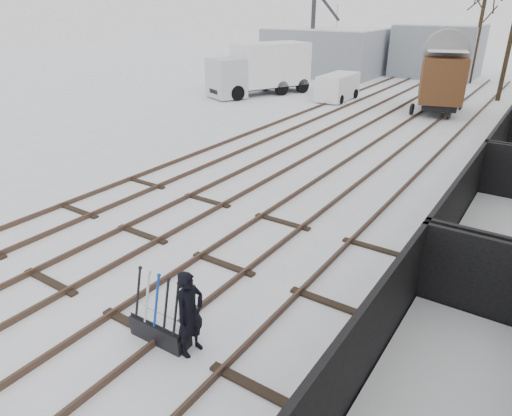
{
  "coord_description": "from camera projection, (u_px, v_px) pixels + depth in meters",
  "views": [
    {
      "loc": [
        6.36,
        -5.0,
        6.25
      ],
      "look_at": [
        0.18,
        4.27,
        1.2
      ],
      "focal_mm": 32.0,
      "sensor_mm": 36.0,
      "label": 1
    }
  ],
  "objects": [
    {
      "name": "shed_left",
      "position": [
        327.0,
        51.0,
        42.59
      ],
      "size": [
        10.0,
        8.0,
        4.1
      ],
      "color": "#8C929E",
      "rests_on": "ground"
    },
    {
      "name": "crane",
      "position": [
        313.0,
        53.0,
        40.95
      ],
      "size": [
        1.85,
        4.64,
        7.79
      ],
      "rotation": [
        0.0,
        0.0,
        -0.21
      ],
      "color": "#2B2A2F",
      "rests_on": "ground"
    },
    {
      "name": "worker",
      "position": [
        190.0,
        314.0,
        8.58
      ],
      "size": [
        0.48,
        0.68,
        1.79
      ],
      "primitive_type": "imported",
      "rotation": [
        0.0,
        0.0,
        1.49
      ],
      "color": "black",
      "rests_on": "ground"
    },
    {
      "name": "tree_far_right",
      "position": [
        511.0,
        36.0,
        29.92
      ],
      "size": [
        0.3,
        0.3,
        8.45
      ],
      "primitive_type": "cylinder",
      "color": "black",
      "rests_on": "ground"
    },
    {
      "name": "box_van_wagon",
      "position": [
        442.0,
        76.0,
        27.42
      ],
      "size": [
        3.83,
        5.44,
        3.76
      ],
      "rotation": [
        0.0,
        0.0,
        0.27
      ],
      "color": "black",
      "rests_on": "ground"
    },
    {
      "name": "panel_van",
      "position": [
        338.0,
        87.0,
        31.49
      ],
      "size": [
        1.83,
        4.0,
        1.74
      ],
      "rotation": [
        0.0,
        0.0,
        0.03
      ],
      "color": "white",
      "rests_on": "ground"
    },
    {
      "name": "tracks",
      "position": [
        372.0,
        157.0,
        19.92
      ],
      "size": [
        13.9,
        52.0,
        0.16
      ],
      "color": "black",
      "rests_on": "ground"
    },
    {
      "name": "freight_wagon_b",
      "position": [
        505.0,
        244.0,
        10.88
      ],
      "size": [
        2.51,
        6.28,
        2.56
      ],
      "color": "black",
      "rests_on": "ground"
    },
    {
      "name": "shed_right",
      "position": [
        438.0,
        51.0,
        40.99
      ],
      "size": [
        7.0,
        6.0,
        4.5
      ],
      "color": "#8C929E",
      "rests_on": "ground"
    },
    {
      "name": "ground",
      "position": [
        137.0,
        327.0,
        9.59
      ],
      "size": [
        120.0,
        120.0,
        0.0
      ],
      "primitive_type": "plane",
      "color": "white",
      "rests_on": "ground"
    },
    {
      "name": "lorry",
      "position": [
        261.0,
        69.0,
        32.96
      ],
      "size": [
        4.61,
        8.23,
        3.58
      ],
      "rotation": [
        0.0,
        0.0,
        -0.43
      ],
      "color": "black",
      "rests_on": "ground"
    },
    {
      "name": "ground_frame",
      "position": [
        160.0,
        328.0,
        9.13
      ],
      "size": [
        1.31,
        0.45,
        1.49
      ],
      "rotation": [
        0.0,
        0.0,
        0.02
      ],
      "color": "black",
      "rests_on": "ground"
    },
    {
      "name": "tree_far_left",
      "position": [
        478.0,
        38.0,
        36.88
      ],
      "size": [
        0.3,
        0.3,
        7.16
      ],
      "primitive_type": "cylinder",
      "color": "black",
      "rests_on": "ground"
    }
  ]
}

